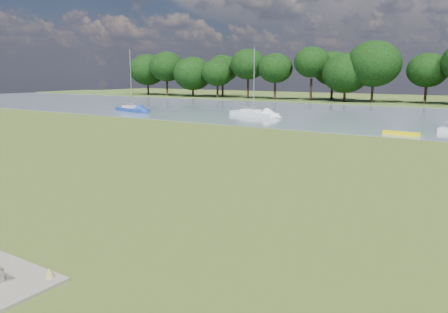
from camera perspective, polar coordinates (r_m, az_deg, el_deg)
The scene contains 6 objects.
ground at distance 23.87m, azimuth 1.44°, elevation -3.36°, with size 220.00×220.00×0.00m, color #59642B.
river at distance 63.16m, azimuth 21.94°, elevation 4.74°, with size 220.00×40.00×0.10m, color slate.
far_bank at distance 92.69m, azimuth 25.64°, elevation 6.16°, with size 220.00×20.00×0.40m, color #4C6626.
kayak at distance 44.85m, azimuth 22.13°, elevation 2.82°, with size 3.34×0.78×0.33m, color yellow.
sailboat_1 at distance 60.61m, azimuth 3.83°, elevation 5.81°, with size 7.77×3.90×9.21m.
sailboat_2 at distance 68.93m, azimuth -11.97°, elevation 6.20°, with size 7.49×3.93×9.32m.
Camera 1 is at (12.12, -19.71, 5.85)m, focal length 35.00 mm.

